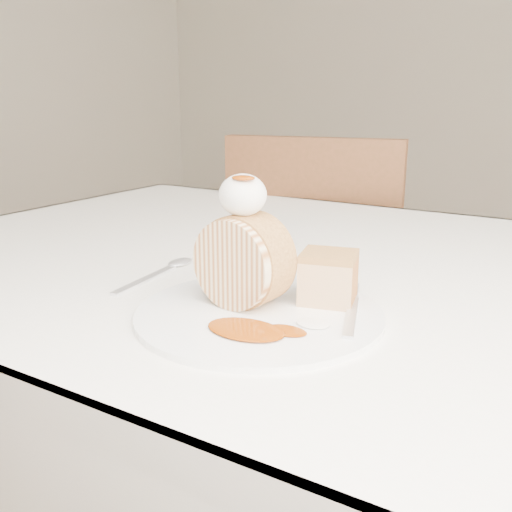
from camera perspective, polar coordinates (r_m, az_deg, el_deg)
The scene contains 10 objects.
table at distance 0.84m, azimuth 7.58°, elevation -6.63°, with size 1.40×0.90×0.75m.
chair_far at distance 1.49m, azimuth 6.39°, elevation -2.71°, with size 0.49×0.49×0.89m.
plate at distance 0.61m, azimuth 0.32°, elevation -5.79°, with size 0.26×0.26×0.01m, color white.
roulade_slice at distance 0.61m, azimuth -1.28°, elevation -0.50°, with size 0.10×0.10×0.05m, color beige.
cake_chunk at distance 0.63m, azimuth 7.24°, elevation -2.45°, with size 0.06×0.05×0.05m, color #BA8446.
whipped_cream at distance 0.60m, azimuth -1.33°, elevation 6.11°, with size 0.05×0.05×0.04m, color white.
caramel_drizzle at distance 0.58m, azimuth -1.29°, elevation 8.35°, with size 0.03×0.02×0.01m, color #8A3505.
caramel_pool at distance 0.56m, azimuth -1.03°, elevation -7.34°, with size 0.08×0.05×0.00m, color #8A3505, non-canonical shape.
fork at distance 0.60m, azimuth 9.49°, elevation -5.94°, with size 0.02×0.16×0.00m, color silver.
spoon at distance 0.74m, azimuth -11.02°, elevation -2.36°, with size 0.02×0.15×0.00m, color silver.
Camera 1 is at (0.30, -0.51, 0.98)m, focal length 40.00 mm.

